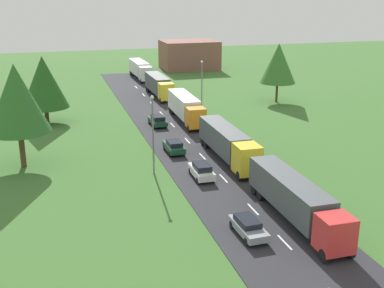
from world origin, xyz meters
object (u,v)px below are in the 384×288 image
(truck_lead, at_px, (295,198))
(car_fifth, at_px, (158,120))
(truck_fifth, at_px, (140,69))
(truck_second, at_px, (228,142))
(distant_building, at_px, (189,55))
(car_second, at_px, (248,226))
(car_fourth, at_px, (174,146))
(car_third, at_px, (202,170))
(truck_third, at_px, (186,107))
(tree_birch, at_px, (278,63))
(lamppost_second, at_px, (153,131))
(lamppost_third, at_px, (202,83))
(tree_maple, at_px, (17,99))
(truck_fourth, at_px, (159,85))
(tree_oak, at_px, (44,82))

(truck_lead, bearing_deg, car_fifth, 97.96)
(truck_fifth, height_order, car_fifth, truck_fifth)
(truck_second, bearing_deg, distant_building, 77.78)
(car_second, xyz_separation_m, car_fourth, (-0.55, 21.40, 0.05))
(car_fifth, bearing_deg, car_second, -90.30)
(truck_fifth, distance_m, car_third, 59.51)
(truck_third, distance_m, truck_fifth, 36.80)
(truck_lead, bearing_deg, tree_birch, 66.29)
(lamppost_second, height_order, lamppost_third, lamppost_second)
(tree_maple, bearing_deg, truck_fourth, 54.81)
(tree_birch, relative_size, tree_maple, 0.88)
(truck_fifth, relative_size, tree_maple, 1.16)
(car_third, bearing_deg, truck_fourth, 83.51)
(truck_fourth, relative_size, car_fourth, 3.04)
(car_fifth, bearing_deg, tree_oak, 158.16)
(truck_fourth, relative_size, car_fifth, 2.83)
(truck_third, xyz_separation_m, car_fourth, (-5.25, -13.79, -1.29))
(lamppost_third, bearing_deg, truck_second, -100.03)
(truck_second, bearing_deg, car_fourth, 141.41)
(truck_fourth, height_order, car_fifth, truck_fourth)
(truck_fifth, distance_m, distant_building, 16.90)
(car_third, xyz_separation_m, tree_maple, (-17.60, 8.83, 6.71))
(car_second, relative_size, lamppost_second, 0.52)
(tree_maple, bearing_deg, truck_third, 31.65)
(truck_second, distance_m, tree_oak, 29.87)
(truck_third, bearing_deg, car_fourth, -110.83)
(truck_fifth, height_order, car_fourth, truck_fifth)
(car_third, relative_size, car_fourth, 1.03)
(truck_third, xyz_separation_m, car_third, (-4.57, -22.50, -1.25))
(distant_building, bearing_deg, car_third, -104.98)
(car_third, distance_m, tree_birch, 38.33)
(truck_fourth, relative_size, truck_fifth, 0.96)
(truck_fifth, bearing_deg, truck_lead, -90.14)
(car_third, height_order, car_fifth, car_third)
(car_fourth, distance_m, tree_oak, 23.70)
(truck_second, distance_m, tree_maple, 23.17)
(truck_fourth, distance_m, tree_oak, 23.93)
(truck_fourth, distance_m, lamppost_third, 13.90)
(lamppost_third, relative_size, distant_building, 0.62)
(truck_fifth, relative_size, distant_building, 1.01)
(tree_oak, relative_size, tree_birch, 0.98)
(lamppost_third, xyz_separation_m, tree_maple, (-26.10, -18.33, 3.07))
(car_second, bearing_deg, tree_birch, 61.87)
(truck_lead, relative_size, car_fifth, 3.17)
(car_fifth, bearing_deg, tree_birch, 22.21)
(car_second, relative_size, car_third, 1.03)
(truck_third, bearing_deg, distant_building, 73.38)
(lamppost_second, xyz_separation_m, distant_building, (22.88, 66.39, -1.34))
(truck_fourth, distance_m, car_fourth, 32.03)
(truck_lead, bearing_deg, truck_third, 90.00)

